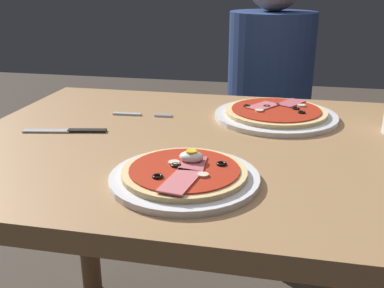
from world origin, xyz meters
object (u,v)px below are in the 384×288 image
knife (70,131)px  diner_person (267,122)px  dining_table (196,191)px  pizza_across_left (276,114)px  fork (137,114)px  pizza_foreground (185,175)px

knife → diner_person: diner_person is taller
dining_table → diner_person: (0.13, 0.79, -0.07)m
pizza_across_left → fork: 0.36m
pizza_across_left → knife: bearing=-155.8°
fork → diner_person: diner_person is taller
fork → knife: size_ratio=0.81×
dining_table → knife: (-0.30, -0.01, 0.13)m
knife → diner_person: size_ratio=0.17×
dining_table → pizza_foreground: size_ratio=3.92×
pizza_foreground → dining_table: bearing=96.0°
pizza_foreground → knife: size_ratio=1.36×
pizza_across_left → diner_person: diner_person is taller
diner_person → pizza_foreground: bearing=84.0°
pizza_foreground → diner_person: (0.11, 1.01, -0.21)m
knife → pizza_across_left: bearing=24.2°
dining_table → fork: size_ratio=6.60×
dining_table → pizza_foreground: pizza_foreground is taller
pizza_foreground → pizza_across_left: size_ratio=0.85×
knife → pizza_foreground: bearing=-33.2°
pizza_foreground → pizza_across_left: 0.44m
fork → diner_person: size_ratio=0.13×
knife → diner_person: (0.43, 0.80, -0.20)m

